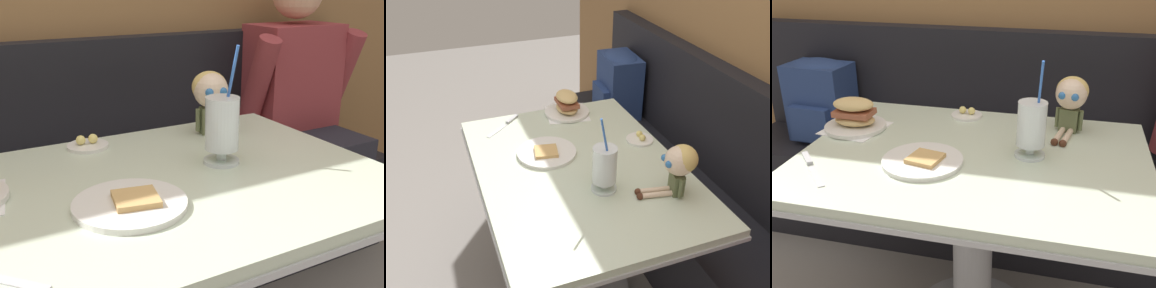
# 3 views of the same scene
# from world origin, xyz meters

# --- Properties ---
(booth_bench) EXTENTS (2.60, 0.48, 1.00)m
(booth_bench) POSITION_xyz_m (0.00, 0.81, 0.33)
(booth_bench) COLOR black
(booth_bench) RESTS_ON ground
(diner_table) EXTENTS (1.11, 0.81, 0.74)m
(diner_table) POSITION_xyz_m (0.00, 0.18, 0.54)
(diner_table) COLOR beige
(diner_table) RESTS_ON ground
(toast_plate) EXTENTS (0.25, 0.25, 0.03)m
(toast_plate) POSITION_xyz_m (-0.14, 0.08, 0.75)
(toast_plate) COLOR white
(toast_plate) RESTS_ON diner_table
(milkshake_glass) EXTENTS (0.10, 0.10, 0.31)m
(milkshake_glass) POSITION_xyz_m (0.17, 0.21, 0.84)
(milkshake_glass) COLOR silver
(milkshake_glass) RESTS_ON diner_table
(sandwich_plate) EXTENTS (0.23, 0.23, 0.12)m
(sandwich_plate) POSITION_xyz_m (-0.46, 0.29, 0.79)
(sandwich_plate) COLOR white
(sandwich_plate) RESTS_ON diner_table
(butter_saucer) EXTENTS (0.12, 0.12, 0.04)m
(butter_saucer) POSITION_xyz_m (-0.10, 0.51, 0.75)
(butter_saucer) COLOR white
(butter_saucer) RESTS_ON diner_table
(butter_knife) EXTENTS (0.17, 0.18, 0.01)m
(butter_knife) POSITION_xyz_m (-0.47, -0.01, 0.74)
(butter_knife) COLOR silver
(butter_knife) RESTS_ON diner_table
(seated_doll) EXTENTS (0.13, 0.23, 0.20)m
(seated_doll) POSITION_xyz_m (0.29, 0.45, 0.87)
(seated_doll) COLOR #5B6642
(seated_doll) RESTS_ON diner_table
(backpack) EXTENTS (0.31, 0.26, 0.41)m
(backpack) POSITION_xyz_m (-0.91, 0.78, 0.66)
(backpack) COLOR navy
(backpack) RESTS_ON booth_bench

